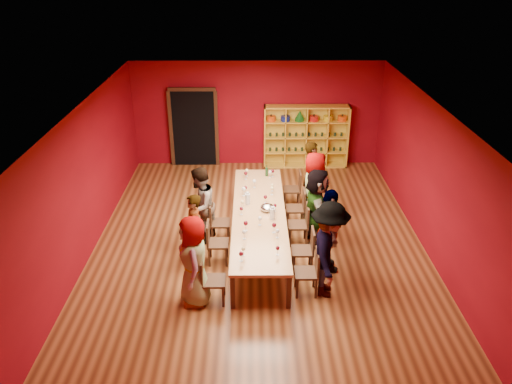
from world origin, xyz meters
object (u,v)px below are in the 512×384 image
person_right_4 (312,174)px  person_right_0 (329,250)px  person_left_0 (194,261)px  chair_person_right_2 (302,222)px  chair_person_right_0 (311,270)px  tasting_table (259,214)px  person_left_2 (200,206)px  spittoon_bowl (267,208)px  shelving_unit (306,133)px  chair_person_left_2 (216,220)px  person_right_3 (314,190)px  person_right_1 (328,231)px  person_left_1 (194,230)px  person_right_2 (317,207)px  chair_person_left_1 (214,241)px  chair_person_right_1 (307,248)px  chair_person_left_0 (209,278)px  chair_person_right_4 (295,187)px  chair_person_right_3 (299,206)px  wine_bottle (267,172)px

person_right_4 → person_right_0: bearing=-173.0°
person_left_0 → chair_person_right_2: bearing=123.9°
chair_person_right_0 → tasting_table: bearing=117.6°
person_left_0 → person_left_2: person_left_0 is taller
chair_person_right_0 → spittoon_bowl: 1.98m
shelving_unit → chair_person_left_2: (-2.31, -4.20, -0.49)m
person_left_2 → person_right_3: bearing=122.4°
person_right_1 → spittoon_bowl: 1.56m
person_left_1 → person_right_0: 2.71m
tasting_table → person_right_2: 1.21m
chair_person_left_1 → person_right_4: bearing=48.3°
person_left_1 → spittoon_bowl: 1.67m
person_right_3 → chair_person_left_2: bearing=99.8°
person_left_0 → person_right_4: bearing=136.8°
chair_person_right_0 → chair_person_right_1: bearing=90.0°
chair_person_left_0 → person_left_1: 1.34m
tasting_table → person_right_3: bearing=31.7°
person_left_0 → person_left_1: person_left_0 is taller
chair_person_left_2 → chair_person_right_1: 2.13m
chair_person_right_1 → person_right_2: (0.29, 1.01, 0.36)m
chair_person_right_2 → person_right_1: bearing=-68.4°
person_right_0 → person_right_2: 1.75m
chair_person_right_0 → person_right_2: person_right_2 is taller
chair_person_right_4 → spittoon_bowl: spittoon_bowl is taller
tasting_table → person_right_0: bearing=-55.3°
tasting_table → shelving_unit: size_ratio=1.88×
person_right_4 → spittoon_bowl: (-1.12, -1.69, -0.01)m
person_right_1 → chair_person_right_3: size_ratio=1.95×
shelving_unit → person_left_0: size_ratio=1.41×
chair_person_left_1 → person_right_0: (2.11, -1.03, 0.43)m
chair_person_left_2 → person_right_4: size_ratio=0.54×
chair_person_left_0 → person_left_1: person_left_1 is taller
chair_person_left_2 → wine_bottle: size_ratio=3.17×
chair_person_left_1 → person_left_2: (-0.33, 0.83, 0.35)m
tasting_table → chair_person_right_2: size_ratio=5.06×
wine_bottle → spittoon_bowl: bearing=-91.2°
chair_person_right_2 → chair_person_right_3: 0.75m
chair_person_left_1 → chair_person_left_2: size_ratio=1.00×
chair_person_left_1 → person_left_1: size_ratio=0.60×
tasting_table → chair_person_right_0: bearing=-62.4°
person_left_2 → person_right_3: size_ratio=0.96×
person_left_1 → chair_person_right_2: 2.34m
chair_person_left_0 → person_right_4: (2.20, 3.73, 0.33)m
person_right_1 → wine_bottle: 3.07m
tasting_table → chair_person_left_1: (-0.91, -0.71, -0.20)m
chair_person_left_1 → chair_person_right_2: size_ratio=1.00×
chair_person_right_1 → person_right_1: size_ratio=0.51×
person_right_2 → wine_bottle: bearing=23.6°
shelving_unit → person_right_4: bearing=-92.3°
chair_person_left_2 → chair_person_right_4: 2.45m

